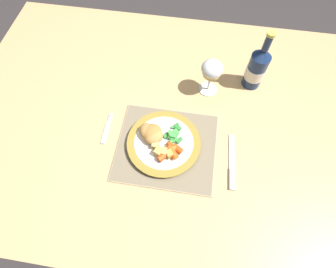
{
  "coord_description": "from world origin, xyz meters",
  "views": [
    {
      "loc": [
        0.07,
        -0.49,
        1.54
      ],
      "look_at": [
        0.01,
        -0.09,
        0.78
      ],
      "focal_mm": 28.0,
      "sensor_mm": 36.0,
      "label": 1
    }
  ],
  "objects": [
    {
      "name": "breaded_croquettes",
      "position": [
        -0.04,
        -0.1,
        0.78
      ],
      "size": [
        0.1,
        0.1,
        0.04
      ],
      "color": "#B77F3D",
      "rests_on": "dinner_plate"
    },
    {
      "name": "bottle",
      "position": [
        0.29,
        0.2,
        0.83
      ],
      "size": [
        0.07,
        0.07,
        0.24
      ],
      "color": "navy",
      "rests_on": "dining_table"
    },
    {
      "name": "fork",
      "position": [
        -0.21,
        -0.09,
        0.74
      ],
      "size": [
        0.02,
        0.12,
        0.01
      ],
      "color": "silver",
      "rests_on": "dining_table"
    },
    {
      "name": "roast_potatoes",
      "position": [
        -0.0,
        -0.16,
        0.78
      ],
      "size": [
        0.08,
        0.05,
        0.03
      ],
      "color": "gold",
      "rests_on": "dinner_plate"
    },
    {
      "name": "wine_glass",
      "position": [
        0.13,
        0.14,
        0.85
      ],
      "size": [
        0.08,
        0.08,
        0.14
      ],
      "color": "silver",
      "rests_on": "dining_table"
    },
    {
      "name": "green_beans_pile",
      "position": [
        0.03,
        -0.09,
        0.77
      ],
      "size": [
        0.07,
        0.08,
        0.02
      ],
      "color": "#338438",
      "rests_on": "dinner_plate"
    },
    {
      "name": "glazed_carrots",
      "position": [
        0.03,
        -0.15,
        0.78
      ],
      "size": [
        0.08,
        0.07,
        0.02
      ],
      "color": "#CC5119",
      "rests_on": "dinner_plate"
    },
    {
      "name": "dinner_plate",
      "position": [
        -0.0,
        -0.12,
        0.76
      ],
      "size": [
        0.25,
        0.25,
        0.02
      ],
      "color": "white",
      "rests_on": "placemat"
    },
    {
      "name": "ground_plane",
      "position": [
        0.0,
        0.0,
        0.0
      ],
      "size": [
        6.0,
        6.0,
        0.0
      ],
      "primitive_type": "plane",
      "color": "#383333"
    },
    {
      "name": "table_knife",
      "position": [
        0.23,
        -0.16,
        0.74
      ],
      "size": [
        0.03,
        0.2,
        0.01
      ],
      "color": "silver",
      "rests_on": "dining_table"
    },
    {
      "name": "placemat",
      "position": [
        0.01,
        -0.12,
        0.74
      ],
      "size": [
        0.33,
        0.29,
        0.01
      ],
      "color": "tan",
      "rests_on": "dining_table"
    },
    {
      "name": "dining_table",
      "position": [
        0.0,
        0.0,
        0.67
      ],
      "size": [
        1.53,
        1.05,
        0.74
      ],
      "color": "tan",
      "rests_on": "ground"
    }
  ]
}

